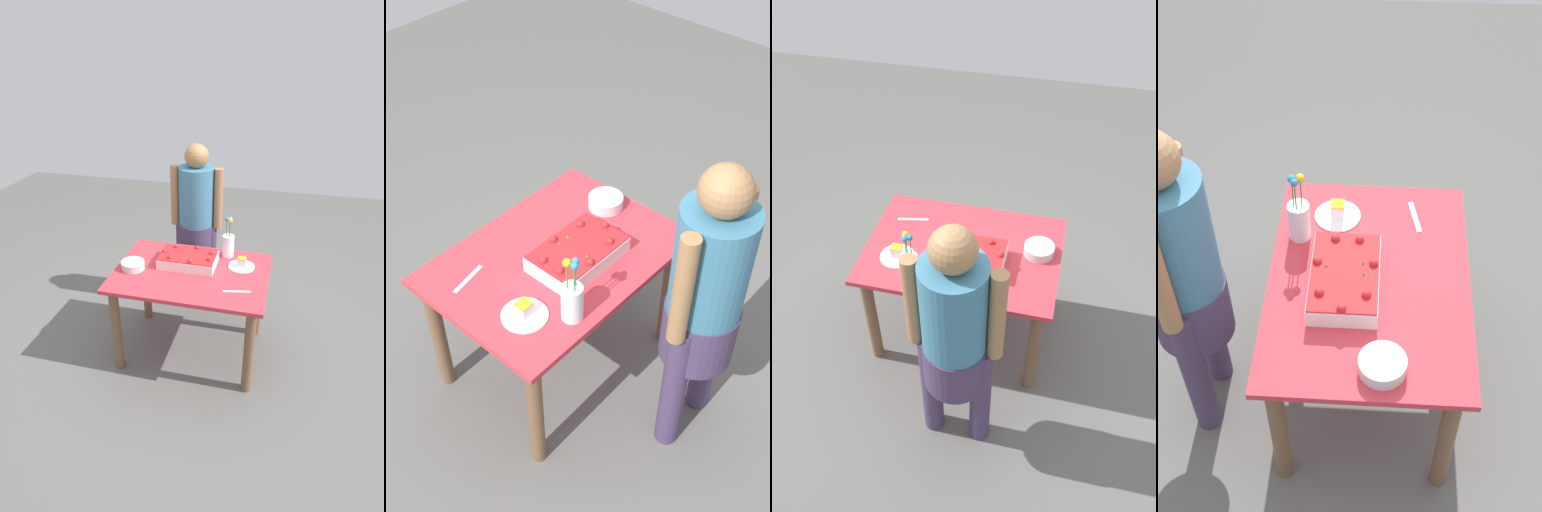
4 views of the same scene
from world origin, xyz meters
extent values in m
plane|color=#5D5C58|center=(0.00, 0.00, 0.00)|extent=(8.00, 8.00, 0.00)
cube|color=#CD3440|center=(0.00, 0.00, 0.72)|extent=(1.11, 0.80, 0.03)
cylinder|color=brown|center=(-0.48, -0.32, 0.35)|extent=(0.07, 0.07, 0.70)
cylinder|color=brown|center=(0.48, -0.32, 0.35)|extent=(0.07, 0.07, 0.70)
cylinder|color=brown|center=(-0.48, 0.32, 0.35)|extent=(0.07, 0.07, 0.70)
cylinder|color=brown|center=(0.48, 0.32, 0.35)|extent=(0.07, 0.07, 0.70)
cube|color=white|center=(0.05, -0.09, 0.77)|extent=(0.42, 0.27, 0.08)
cube|color=red|center=(0.05, -0.09, 0.82)|extent=(0.41, 0.26, 0.01)
sphere|color=red|center=(0.23, -0.09, 0.82)|extent=(0.04, 0.04, 0.04)
sphere|color=red|center=(0.16, -0.01, 0.82)|extent=(0.04, 0.04, 0.04)
sphere|color=red|center=(0.01, 0.02, 0.82)|extent=(0.04, 0.04, 0.04)
sphere|color=red|center=(-0.12, -0.04, 0.82)|extent=(0.04, 0.04, 0.04)
sphere|color=red|center=(-0.12, -0.14, 0.82)|extent=(0.04, 0.04, 0.04)
sphere|color=red|center=(0.01, -0.20, 0.82)|extent=(0.04, 0.04, 0.04)
sphere|color=red|center=(0.16, -0.18, 0.82)|extent=(0.04, 0.04, 0.04)
cone|color=#2D8438|center=(0.06, -0.02, 0.82)|extent=(0.02, 0.02, 0.02)
cone|color=#2D8438|center=(0.01, -0.02, 0.82)|extent=(0.02, 0.02, 0.02)
cone|color=#2D8438|center=(0.03, -0.17, 0.82)|extent=(0.02, 0.02, 0.02)
cylinder|color=white|center=(-0.35, -0.15, 0.74)|extent=(0.20, 0.20, 0.01)
cube|color=white|center=(-0.35, -0.15, 0.77)|extent=(0.06, 0.06, 0.06)
cube|color=yellow|center=(-0.35, -0.15, 0.81)|extent=(0.06, 0.06, 0.01)
cube|color=silver|center=(-0.36, 0.18, 0.74)|extent=(0.19, 0.06, 0.00)
cylinder|color=white|center=(-0.22, -0.30, 0.82)|extent=(0.09, 0.09, 0.17)
cylinder|color=#2D8438|center=(-0.20, -0.30, 0.97)|extent=(0.01, 0.01, 0.14)
sphere|color=#2F7CC3|center=(-0.20, -0.30, 1.04)|extent=(0.03, 0.03, 0.03)
cylinder|color=#2D8438|center=(-0.23, -0.28, 0.97)|extent=(0.01, 0.01, 0.14)
sphere|color=gold|center=(-0.23, -0.28, 1.04)|extent=(0.04, 0.04, 0.04)
cylinder|color=#2D8438|center=(-0.22, -0.32, 0.97)|extent=(0.01, 0.01, 0.14)
sphere|color=#2C85BC|center=(-0.22, -0.32, 1.04)|extent=(0.03, 0.03, 0.03)
cylinder|color=silver|center=(0.43, 0.06, 0.76)|extent=(0.17, 0.17, 0.06)
cylinder|color=#433354|center=(0.26, -0.70, 0.39)|extent=(0.11, 0.11, 0.78)
cylinder|color=#433354|center=(0.00, -0.70, 0.39)|extent=(0.11, 0.11, 0.78)
cylinder|color=#433354|center=(0.13, -0.70, 0.66)|extent=(0.32, 0.31, 0.28)
cylinder|color=teal|center=(0.13, -0.70, 1.04)|extent=(0.30, 0.30, 0.52)
sphere|color=#9B7048|center=(0.13, -0.70, 1.39)|extent=(0.20, 0.20, 0.20)
cylinder|color=#9B7048|center=(0.32, -0.70, 1.04)|extent=(0.08, 0.08, 0.52)
cylinder|color=#9B7048|center=(-0.06, -0.70, 1.04)|extent=(0.08, 0.08, 0.52)
camera|label=1|loc=(-0.60, 2.42, 2.24)|focal=28.00mm
camera|label=2|loc=(-1.50, -1.48, 2.73)|focal=45.00mm
camera|label=3|loc=(0.49, -2.04, 2.69)|focal=35.00mm
camera|label=4|loc=(1.68, 0.03, 2.65)|focal=45.00mm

